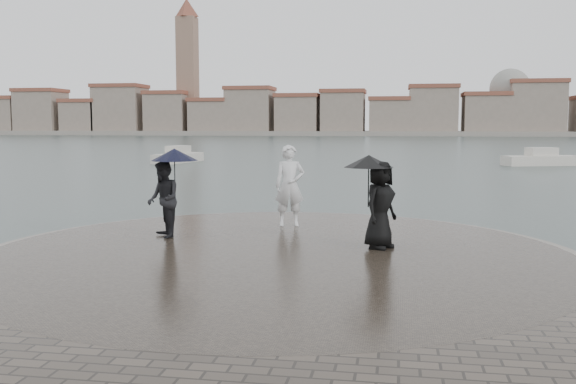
# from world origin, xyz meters

# --- Properties ---
(ground) EXTENTS (400.00, 400.00, 0.00)m
(ground) POSITION_xyz_m (0.00, 0.00, 0.00)
(ground) COLOR #2B3835
(ground) RESTS_ON ground
(kerb_ring) EXTENTS (12.50, 12.50, 0.32)m
(kerb_ring) POSITION_xyz_m (0.00, 3.50, 0.16)
(kerb_ring) COLOR gray
(kerb_ring) RESTS_ON ground
(quay_tip) EXTENTS (11.90, 11.90, 0.36)m
(quay_tip) POSITION_xyz_m (0.00, 3.50, 0.18)
(quay_tip) COLOR #2D261E
(quay_tip) RESTS_ON ground
(statue) EXTENTS (0.84, 0.64, 2.07)m
(statue) POSITION_xyz_m (-0.31, 6.86, 1.39)
(statue) COLOR white
(statue) RESTS_ON quay_tip
(visitor_left) EXTENTS (1.30, 1.18, 2.04)m
(visitor_left) POSITION_xyz_m (-2.82, 4.72, 1.49)
(visitor_left) COLOR black
(visitor_left) RESTS_ON quay_tip
(visitor_right) EXTENTS (1.26, 1.17, 1.95)m
(visitor_right) POSITION_xyz_m (1.99, 4.25, 1.49)
(visitor_right) COLOR black
(visitor_right) RESTS_ON quay_tip
(far_skyline) EXTENTS (260.00, 20.00, 37.00)m
(far_skyline) POSITION_xyz_m (-6.29, 160.71, 5.61)
(far_skyline) COLOR gray
(far_skyline) RESTS_ON ground
(boats) EXTENTS (41.29, 8.44, 1.50)m
(boats) POSITION_xyz_m (7.22, 39.69, 0.38)
(boats) COLOR beige
(boats) RESTS_ON ground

